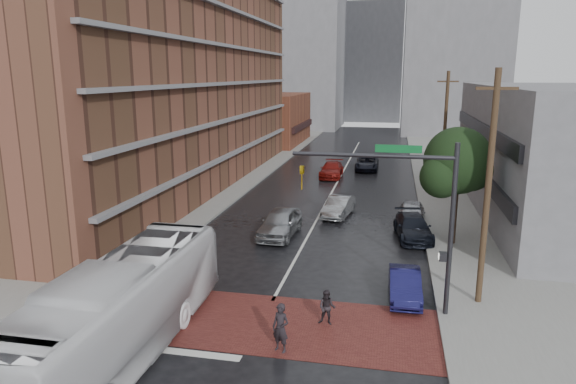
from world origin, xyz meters
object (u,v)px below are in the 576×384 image
(pedestrian_a, at_px, (281,328))
(car_parked_mid, at_px, (413,227))
(car_travel_a, at_px, (280,223))
(car_parked_far, at_px, (412,213))
(car_travel_b, at_px, (339,207))
(car_parked_near, at_px, (405,285))
(car_travel_c, at_px, (332,170))
(transit_bus, at_px, (119,311))
(pedestrian_b, at_px, (327,308))
(suv_travel, at_px, (367,163))

(pedestrian_a, xyz_separation_m, car_parked_mid, (5.05, 14.34, -0.22))
(car_travel_a, distance_m, car_parked_far, 9.09)
(car_travel_a, height_order, car_travel_b, car_travel_a)
(car_travel_b, bearing_deg, car_parked_near, -62.01)
(car_travel_c, distance_m, car_parked_mid, 19.35)
(transit_bus, distance_m, car_travel_c, 33.95)
(transit_bus, bearing_deg, pedestrian_b, 29.11)
(suv_travel, xyz_separation_m, car_parked_far, (3.98, -19.33, 0.05))
(car_travel_a, distance_m, car_parked_mid, 8.08)
(transit_bus, bearing_deg, car_travel_a, 80.26)
(car_parked_near, bearing_deg, pedestrian_a, -130.67)
(car_travel_b, xyz_separation_m, car_travel_c, (-2.19, 13.94, 0.02))
(car_travel_b, distance_m, suv_travel, 18.46)
(pedestrian_a, height_order, car_parked_near, pedestrian_a)
(transit_bus, distance_m, pedestrian_b, 7.84)
(car_parked_near, relative_size, car_parked_mid, 0.80)
(pedestrian_b, relative_size, car_travel_c, 0.29)
(pedestrian_a, xyz_separation_m, pedestrian_b, (1.36, 2.36, -0.19))
(pedestrian_b, bearing_deg, suv_travel, 96.28)
(pedestrian_a, relative_size, car_travel_c, 0.37)
(transit_bus, xyz_separation_m, car_travel_a, (2.48, 14.62, -0.87))
(car_parked_far, bearing_deg, car_parked_near, -90.94)
(transit_bus, distance_m, car_travel_b, 20.62)
(pedestrian_b, height_order, car_parked_near, pedestrian_b)
(car_travel_c, relative_size, car_parked_mid, 1.04)
(suv_travel, bearing_deg, car_travel_c, -124.85)
(pedestrian_b, xyz_separation_m, car_parked_mid, (3.69, 11.99, -0.03))
(transit_bus, xyz_separation_m, car_travel_b, (5.53, 19.84, -1.02))
(pedestrian_b, height_order, car_travel_b, pedestrian_b)
(car_parked_mid, bearing_deg, suv_travel, 92.52)
(pedestrian_b, bearing_deg, transit_bus, -144.96)
(car_travel_c, bearing_deg, car_parked_mid, -68.79)
(car_travel_b, height_order, car_travel_c, car_travel_c)
(car_travel_a, bearing_deg, car_parked_far, 31.39)
(car_parked_mid, bearing_deg, car_parked_near, -101.54)
(car_parked_far, bearing_deg, car_travel_a, -149.60)
(pedestrian_a, relative_size, suv_travel, 0.37)
(transit_bus, relative_size, car_parked_far, 2.85)
(suv_travel, relative_size, car_parked_near, 1.29)
(transit_bus, distance_m, pedestrian_a, 5.68)
(pedestrian_b, height_order, suv_travel, pedestrian_b)
(car_parked_mid, height_order, car_parked_far, car_parked_far)
(pedestrian_b, distance_m, car_parked_far, 15.59)
(pedestrian_a, distance_m, car_travel_b, 18.40)
(car_travel_a, xyz_separation_m, suv_travel, (4.02, 23.65, -0.16))
(car_travel_a, relative_size, car_parked_near, 1.29)
(car_parked_mid, bearing_deg, pedestrian_b, -114.61)
(car_travel_a, bearing_deg, car_parked_mid, 11.29)
(car_travel_a, bearing_deg, suv_travel, 83.37)
(car_parked_near, bearing_deg, car_travel_b, 106.66)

